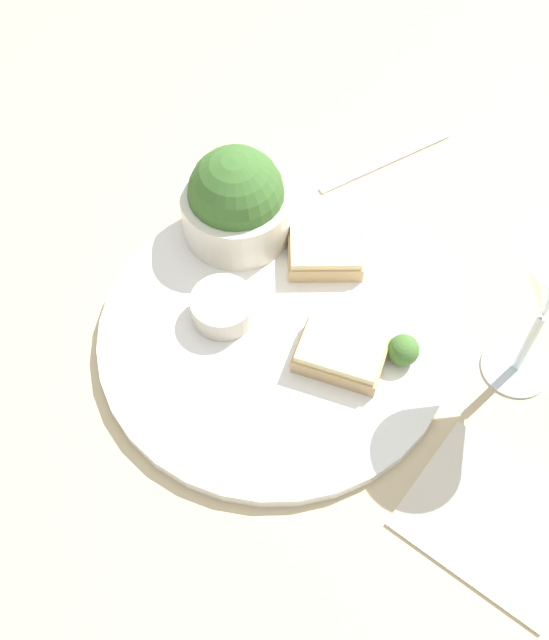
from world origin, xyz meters
TOP-DOWN VIEW (x-y plane):
  - ground_plane at (0.00, 0.00)m, footprint 4.00×4.00m
  - dinner_plate at (0.00, 0.00)m, footprint 0.34×0.34m
  - salad_bowl at (0.09, -0.10)m, footprint 0.11×0.11m
  - sauce_ramekin at (0.05, 0.01)m, footprint 0.06×0.06m
  - cheese_toast_near at (-0.07, 0.00)m, footprint 0.09×0.07m
  - cheese_toast_far at (-0.01, -0.10)m, footprint 0.09×0.09m
  - garnish at (-0.12, -0.03)m, footprint 0.03×0.03m
  - napkin at (-0.25, 0.08)m, footprint 0.17×0.14m
  - fork at (-0.01, -0.26)m, footprint 0.10×0.15m

SIDE VIEW (x-z plane):
  - ground_plane at x=0.00m, z-range 0.00..0.00m
  - napkin at x=-0.25m, z-range 0.00..0.01m
  - fork at x=-0.01m, z-range 0.00..0.01m
  - dinner_plate at x=0.00m, z-range 0.00..0.01m
  - cheese_toast_far at x=-0.01m, z-range 0.01..0.04m
  - cheese_toast_near at x=-0.07m, z-range 0.01..0.04m
  - garnish at x=-0.12m, z-range 0.01..0.04m
  - sauce_ramekin at x=0.05m, z-range 0.02..0.04m
  - salad_bowl at x=0.09m, z-range 0.01..0.11m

